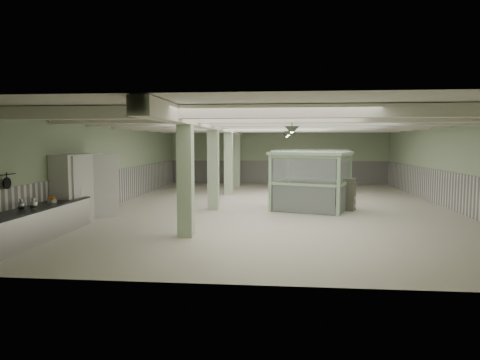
# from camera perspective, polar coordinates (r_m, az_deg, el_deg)

# --- Properties ---
(floor) EXTENTS (20.00, 20.00, 0.00)m
(floor) POSITION_cam_1_polar(r_m,az_deg,el_deg) (18.03, 4.83, -3.55)
(floor) COLOR beige
(floor) RESTS_ON ground
(ceiling) EXTENTS (14.00, 20.00, 0.02)m
(ceiling) POSITION_cam_1_polar(r_m,az_deg,el_deg) (17.86, 4.92, 7.95)
(ceiling) COLOR beige
(ceiling) RESTS_ON wall_back
(wall_back) EXTENTS (14.00, 0.02, 3.60)m
(wall_back) POSITION_cam_1_polar(r_m,az_deg,el_deg) (27.85, 5.09, 3.18)
(wall_back) COLOR #9AAE8B
(wall_back) RESTS_ON floor
(wall_front) EXTENTS (14.00, 0.02, 3.60)m
(wall_front) POSITION_cam_1_polar(r_m,az_deg,el_deg) (7.88, 4.12, -1.41)
(wall_front) COLOR #9AAE8B
(wall_front) RESTS_ON floor
(wall_left) EXTENTS (0.02, 20.00, 3.60)m
(wall_left) POSITION_cam_1_polar(r_m,az_deg,el_deg) (19.24, -16.47, 2.19)
(wall_left) COLOR #9AAE8B
(wall_left) RESTS_ON floor
(wall_right) EXTENTS (0.02, 20.00, 3.60)m
(wall_right) POSITION_cam_1_polar(r_m,az_deg,el_deg) (19.11, 26.37, 1.85)
(wall_right) COLOR #9AAE8B
(wall_right) RESTS_ON floor
(wainscot_left) EXTENTS (0.05, 19.90, 1.50)m
(wainscot_left) POSITION_cam_1_polar(r_m,az_deg,el_deg) (19.31, -16.33, -0.93)
(wainscot_left) COLOR silver
(wainscot_left) RESTS_ON floor
(wainscot_right) EXTENTS (0.05, 19.90, 1.50)m
(wainscot_right) POSITION_cam_1_polar(r_m,az_deg,el_deg) (19.18, 26.18, -1.28)
(wainscot_right) COLOR silver
(wainscot_right) RESTS_ON floor
(wainscot_back) EXTENTS (13.90, 0.05, 1.50)m
(wainscot_back) POSITION_cam_1_polar(r_m,az_deg,el_deg) (27.88, 5.07, 1.02)
(wainscot_back) COLOR silver
(wainscot_back) RESTS_ON floor
(girder) EXTENTS (0.45, 19.90, 0.40)m
(girder) POSITION_cam_1_polar(r_m,az_deg,el_deg) (18.05, -3.11, 7.23)
(girder) COLOR white
(girder) RESTS_ON ceiling
(beam_a) EXTENTS (13.90, 0.35, 0.32)m
(beam_a) POSITION_cam_1_polar(r_m,az_deg,el_deg) (10.36, 4.51, 9.09)
(beam_a) COLOR white
(beam_a) RESTS_ON ceiling
(beam_b) EXTENTS (13.90, 0.35, 0.32)m
(beam_b) POSITION_cam_1_polar(r_m,az_deg,el_deg) (12.85, 4.70, 8.29)
(beam_b) COLOR white
(beam_b) RESTS_ON ceiling
(beam_c) EXTENTS (13.90, 0.35, 0.32)m
(beam_c) POSITION_cam_1_polar(r_m,az_deg,el_deg) (15.35, 4.82, 7.76)
(beam_c) COLOR white
(beam_c) RESTS_ON ceiling
(beam_d) EXTENTS (13.90, 0.35, 0.32)m
(beam_d) POSITION_cam_1_polar(r_m,az_deg,el_deg) (17.85, 4.91, 7.37)
(beam_d) COLOR white
(beam_d) RESTS_ON ceiling
(beam_e) EXTENTS (13.90, 0.35, 0.32)m
(beam_e) POSITION_cam_1_polar(r_m,az_deg,el_deg) (20.35, 4.98, 7.08)
(beam_e) COLOR white
(beam_e) RESTS_ON ceiling
(beam_f) EXTENTS (13.90, 0.35, 0.32)m
(beam_f) POSITION_cam_1_polar(r_m,az_deg,el_deg) (22.85, 5.04, 6.85)
(beam_f) COLOR white
(beam_f) RESTS_ON ceiling
(beam_g) EXTENTS (13.90, 0.35, 0.32)m
(beam_g) POSITION_cam_1_polar(r_m,az_deg,el_deg) (25.34, 5.08, 6.67)
(beam_g) COLOR white
(beam_g) RESTS_ON ceiling
(column_a) EXTENTS (0.42, 0.42, 3.60)m
(column_a) POSITION_cam_1_polar(r_m,az_deg,el_deg) (12.16, -7.29, 0.82)
(column_a) COLOR #B4CCA4
(column_a) RESTS_ON floor
(column_b) EXTENTS (0.42, 0.42, 3.60)m
(column_b) POSITION_cam_1_polar(r_m,az_deg,el_deg) (17.07, -3.59, 2.05)
(column_b) COLOR #B4CCA4
(column_b) RESTS_ON floor
(column_c) EXTENTS (0.42, 0.42, 3.60)m
(column_c) POSITION_cam_1_polar(r_m,az_deg,el_deg) (22.01, -1.54, 2.72)
(column_c) COLOR #B4CCA4
(column_c) RESTS_ON floor
(column_d) EXTENTS (0.42, 0.42, 3.60)m
(column_d) POSITION_cam_1_polar(r_m,az_deg,el_deg) (25.99, -0.47, 3.07)
(column_d) COLOR #B4CCA4
(column_d) RESTS_ON floor
(hook_rail) EXTENTS (0.02, 1.20, 0.02)m
(hook_rail) POSITION_cam_1_polar(r_m,az_deg,el_deg) (12.49, -29.27, 0.56)
(hook_rail) COLOR black
(hook_rail) RESTS_ON wall_left
(pendant_front) EXTENTS (0.44, 0.44, 0.22)m
(pendant_front) POSITION_cam_1_polar(r_m,az_deg,el_deg) (12.84, 6.93, 6.63)
(pendant_front) COLOR #354433
(pendant_front) RESTS_ON ceiling
(pendant_mid) EXTENTS (0.44, 0.44, 0.22)m
(pendant_mid) POSITION_cam_1_polar(r_m,az_deg,el_deg) (18.34, 6.49, 6.14)
(pendant_mid) COLOR #354433
(pendant_mid) RESTS_ON ceiling
(pendant_back) EXTENTS (0.44, 0.44, 0.22)m
(pendant_back) POSITION_cam_1_polar(r_m,az_deg,el_deg) (23.34, 6.27, 5.89)
(pendant_back) COLOR #354433
(pendant_back) RESTS_ON ceiling
(prep_counter) EXTENTS (0.92, 5.29, 0.91)m
(prep_counter) POSITION_cam_1_polar(r_m,az_deg,el_deg) (12.94, -26.06, -5.38)
(prep_counter) COLOR #B5B5B9
(prep_counter) RESTS_ON floor
(pitcher_near) EXTENTS (0.26, 0.29, 0.30)m
(pitcher_near) POSITION_cam_1_polar(r_m,az_deg,el_deg) (12.75, -25.82, -2.83)
(pitcher_near) COLOR #B5B5B9
(pitcher_near) RESTS_ON prep_counter
(pitcher_far) EXTENTS (0.25, 0.27, 0.30)m
(pitcher_far) POSITION_cam_1_polar(r_m,az_deg,el_deg) (12.72, -27.14, -2.92)
(pitcher_far) COLOR #B5B5B9
(pitcher_far) RESTS_ON prep_counter
(orange_bowl) EXTENTS (0.35, 0.35, 0.10)m
(orange_bowl) POSITION_cam_1_polar(r_m,az_deg,el_deg) (13.84, -23.81, -2.61)
(orange_bowl) COLOR #B2B2B7
(orange_bowl) RESTS_ON prep_counter
(skillet_far) EXTENTS (0.04, 0.30, 0.30)m
(skillet_far) POSITION_cam_1_polar(r_m,az_deg,el_deg) (12.60, -28.64, -0.38)
(skillet_far) COLOR black
(skillet_far) RESTS_ON hook_rail
(walkin_cooler) EXTENTS (1.19, 2.62, 2.40)m
(walkin_cooler) POSITION_cam_1_polar(r_m,az_deg,el_deg) (15.49, -20.63, -0.79)
(walkin_cooler) COLOR silver
(walkin_cooler) RESTS_ON floor
(guard_booth) EXTENTS (3.54, 3.27, 2.39)m
(guard_booth) POSITION_cam_1_polar(r_m,az_deg,el_deg) (17.24, 9.49, 1.39)
(guard_booth) COLOR #9BBB96
(guard_booth) RESTS_ON floor
(filing_cabinet) EXTENTS (0.57, 0.69, 1.28)m
(filing_cabinet) POSITION_cam_1_polar(r_m,az_deg,el_deg) (17.44, 14.39, -1.87)
(filing_cabinet) COLOR #575A4B
(filing_cabinet) RESTS_ON floor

